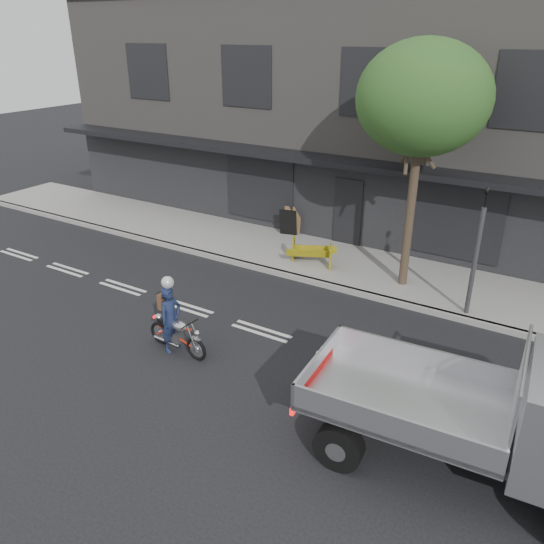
{
  "coord_description": "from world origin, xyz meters",
  "views": [
    {
      "loc": [
        6.12,
        -9.64,
        6.87
      ],
      "look_at": [
        0.0,
        0.5,
        1.44
      ],
      "focal_mm": 35.0,
      "sensor_mm": 36.0,
      "label": 1
    }
  ],
  "objects_px": {
    "sandwich_board": "(288,222)",
    "traffic_light_pole": "(475,260)",
    "construction_barrier": "(309,254)",
    "rider": "(171,319)",
    "motorcycle": "(177,334)",
    "street_tree": "(423,99)"
  },
  "relations": [
    {
      "from": "construction_barrier",
      "to": "street_tree",
      "type": "bearing_deg",
      "value": 5.85
    },
    {
      "from": "rider",
      "to": "construction_barrier",
      "type": "relative_size",
      "value": 1.17
    },
    {
      "from": "construction_barrier",
      "to": "sandwich_board",
      "type": "relative_size",
      "value": 1.42
    },
    {
      "from": "traffic_light_pole",
      "to": "rider",
      "type": "xyz_separation_m",
      "value": [
        -5.55,
        -5.11,
        -0.84
      ]
    },
    {
      "from": "traffic_light_pole",
      "to": "rider",
      "type": "height_order",
      "value": "traffic_light_pole"
    },
    {
      "from": "street_tree",
      "to": "sandwich_board",
      "type": "relative_size",
      "value": 6.97
    },
    {
      "from": "traffic_light_pole",
      "to": "construction_barrier",
      "type": "xyz_separation_m",
      "value": [
        -4.92,
        0.55,
        -1.12
      ]
    },
    {
      "from": "motorcycle",
      "to": "construction_barrier",
      "type": "distance_m",
      "value": 5.68
    },
    {
      "from": "sandwich_board",
      "to": "traffic_light_pole",
      "type": "bearing_deg",
      "value": -35.25
    },
    {
      "from": "traffic_light_pole",
      "to": "sandwich_board",
      "type": "xyz_separation_m",
      "value": [
        -6.79,
        2.56,
        -1.02
      ]
    },
    {
      "from": "street_tree",
      "to": "sandwich_board",
      "type": "height_order",
      "value": "street_tree"
    },
    {
      "from": "construction_barrier",
      "to": "sandwich_board",
      "type": "height_order",
      "value": "sandwich_board"
    },
    {
      "from": "construction_barrier",
      "to": "motorcycle",
      "type": "bearing_deg",
      "value": -94.84
    },
    {
      "from": "street_tree",
      "to": "motorcycle",
      "type": "relative_size",
      "value": 3.81
    },
    {
      "from": "motorcycle",
      "to": "street_tree",
      "type": "bearing_deg",
      "value": 65.34
    },
    {
      "from": "motorcycle",
      "to": "sandwich_board",
      "type": "distance_m",
      "value": 7.79
    },
    {
      "from": "motorcycle",
      "to": "rider",
      "type": "relative_size",
      "value": 1.09
    },
    {
      "from": "construction_barrier",
      "to": "traffic_light_pole",
      "type": "bearing_deg",
      "value": -6.39
    },
    {
      "from": "rider",
      "to": "motorcycle",
      "type": "bearing_deg",
      "value": -84.97
    },
    {
      "from": "street_tree",
      "to": "traffic_light_pole",
      "type": "xyz_separation_m",
      "value": [
        2.0,
        -0.85,
        -3.63
      ]
    },
    {
      "from": "traffic_light_pole",
      "to": "construction_barrier",
      "type": "distance_m",
      "value": 5.08
    },
    {
      "from": "traffic_light_pole",
      "to": "motorcycle",
      "type": "relative_size",
      "value": 1.98
    }
  ]
}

